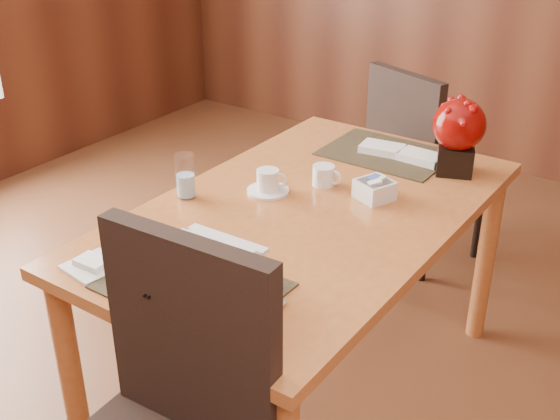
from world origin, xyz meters
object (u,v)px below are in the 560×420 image
Objects in this scene: soup_setting at (200,276)px; dining_table at (306,235)px; bread_plate at (93,266)px; creamer_jug at (323,175)px; water_glass at (185,176)px; coffee_cup at (268,183)px; berry_decor at (458,132)px; far_chair at (418,157)px; sugar_caddy at (375,190)px.

dining_table is at bearing 93.20° from soup_setting.
soup_setting reaches higher than bread_plate.
water_glass is at bearing -135.42° from creamer_jug.
coffee_cup is 0.67m from bread_plate.
water_glass is 0.95m from berry_decor.
creamer_jug is at bearing 95.87° from soup_setting.
far_chair reaches higher than bread_plate.
dining_table is at bearing -9.31° from coffee_cup.
coffee_cup is 1.04× the size of bread_plate.
far_chair reaches higher than creamer_jug.
creamer_jug is 0.95m from far_chair.
dining_table is 5.57× the size of berry_decor.
coffee_cup is at bearing 108.66° from soup_setting.
coffee_cup is 0.35m from sugar_caddy.
soup_setting is 3.00× the size of creamer_jug.
water_glass is at bearing 97.16° from far_chair.
coffee_cup is at bearing 42.80° from water_glass.
soup_setting is at bearing 11.49° from bread_plate.
dining_table is 0.70m from bread_plate.
bread_plate is at bearing -115.50° from berry_decor.
water_glass reaches higher than coffee_cup.
soup_setting is 0.31× the size of far_chair.
creamer_jug reaches higher than sugar_caddy.
dining_table is 0.23m from creamer_jug.
dining_table is at bearing -117.04° from berry_decor.
berry_decor is (0.45, 0.51, 0.12)m from coffee_cup.
sugar_caddy is (0.31, 0.16, -0.00)m from coffee_cup.
creamer_jug is (-0.09, 0.75, -0.02)m from soup_setting.
berry_decor is at bearing 69.42° from sugar_caddy.
soup_setting reaches higher than sugar_caddy.
far_chair is (-0.37, 0.55, -0.37)m from berry_decor.
berry_decor reaches higher than soup_setting.
far_chair is at bearing 95.11° from dining_table.
sugar_caddy is 0.39× the size of berry_decor.
bread_plate is at bearing -169.82° from soup_setting.
dining_table is 1.60× the size of far_chair.
dining_table is 14.17× the size of sugar_caddy.
dining_table is 0.44m from water_glass.
far_chair is at bearing 91.17° from creamer_jug.
far_chair is (0.07, 1.06, -0.26)m from coffee_cup.
bread_plate is (-0.43, -0.82, -0.03)m from sugar_caddy.
dining_table is 0.59m from soup_setting.
far_chair is (-0.10, 1.09, -0.12)m from dining_table.
sugar_caddy is (0.51, 0.34, -0.04)m from water_glass.
water_glass reaches higher than sugar_caddy.
water_glass is at bearing -157.21° from dining_table.
soup_setting reaches higher than coffee_cup.
sugar_caddy is 0.39m from berry_decor.
far_chair reaches higher than sugar_caddy.
far_chair reaches higher than dining_table.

